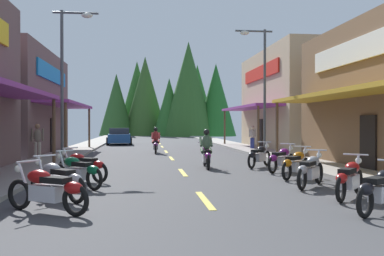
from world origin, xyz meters
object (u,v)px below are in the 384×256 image
motorcycle_parked_right_4 (282,159)px  parked_car_curbside (119,136)px  pedestrian_by_shop (252,136)px  motorcycle_parked_left_3 (82,166)px  rider_cruising_trailing (156,142)px  motorcycle_parked_right_3 (296,163)px  pedestrian_browsing (38,139)px  motorcycle_parked_left_1 (57,179)px  motorcycle_parked_right_2 (310,170)px  motorcycle_parked_left_2 (77,171)px  motorcycle_parked_right_0 (381,189)px  streetlamp_right (260,75)px  motorcycle_parked_left_0 (48,189)px  rider_cruising_lead (206,152)px  motorcycle_parked_right_1 (350,178)px  streetlamp_left (68,66)px  motorcycle_parked_right_5 (259,155)px

motorcycle_parked_right_4 → parked_car_curbside: size_ratio=0.37×
motorcycle_parked_right_4 → pedestrian_by_shop: size_ratio=0.98×
motorcycle_parked_left_3 → rider_cruising_trailing: size_ratio=0.81×
motorcycle_parked_left_3 → motorcycle_parked_right_4: bearing=-126.9°
motorcycle_parked_right_3 → pedestrian_browsing: (-10.02, 7.90, 0.55)m
motorcycle_parked_left_1 → motorcycle_parked_right_2: bearing=-123.3°
motorcycle_parked_right_2 → pedestrian_by_shop: 16.71m
motorcycle_parked_left_2 → parked_car_curbside: size_ratio=0.37×
pedestrian_browsing → motorcycle_parked_right_0: bearing=22.0°
streetlamp_right → motorcycle_parked_left_0: streetlamp_right is taller
parked_car_curbside → pedestrian_by_shop: bearing=-135.6°
motorcycle_parked_right_4 → pedestrian_browsing: bearing=103.3°
motorcycle_parked_left_1 → rider_cruising_trailing: size_ratio=0.74×
rider_cruising_lead → parked_car_curbside: bearing=15.7°
motorcycle_parked_left_0 → streetlamp_right: bearing=-87.9°
motorcycle_parked_right_2 → motorcycle_parked_left_3: same height
motorcycle_parked_right_1 → motorcycle_parked_left_2: size_ratio=1.04×
streetlamp_left → motorcycle_parked_right_5: streetlamp_left is taller
rider_cruising_lead → pedestrian_by_shop: size_ratio=1.30×
motorcycle_parked_left_2 → rider_cruising_trailing: 13.87m
motorcycle_parked_left_3 → rider_cruising_lead: bearing=-103.4°
streetlamp_left → motorcycle_parked_right_5: bearing=-18.2°
motorcycle_parked_left_0 → rider_cruising_trailing: 17.17m
motorcycle_parked_left_1 → motorcycle_parked_left_3: 3.26m
motorcycle_parked_right_0 → motorcycle_parked_right_4: same height
motorcycle_parked_left_2 → motorcycle_parked_right_4: bearing=-110.7°
parked_car_curbside → streetlamp_left: bearing=173.3°
motorcycle_parked_left_0 → pedestrian_browsing: size_ratio=1.04×
rider_cruising_trailing → parked_car_curbside: 11.43m
streetlamp_left → streetlamp_right: 9.90m
pedestrian_by_shop → motorcycle_parked_right_2: bearing=45.6°
motorcycle_parked_left_1 → motorcycle_parked_right_1: bearing=-139.0°
streetlamp_right → pedestrian_by_shop: bearing=79.4°
motorcycle_parked_right_1 → rider_cruising_lead: 7.65m
motorcycle_parked_right_4 → motorcycle_parked_left_2: bearing=159.1°
rider_cruising_lead → parked_car_curbside: (-4.52, 19.86, 0.03)m
motorcycle_parked_left_1 → motorcycle_parked_left_3: (0.12, 3.26, 0.00)m
motorcycle_parked_left_0 → pedestrian_by_shop: 21.39m
rider_cruising_lead → pedestrian_browsing: size_ratio=1.20×
rider_cruising_trailing → parked_car_curbside: size_ratio=0.49×
motorcycle_parked_left_0 → pedestrian_browsing: (-3.17, 12.60, 0.55)m
motorcycle_parked_right_1 → rider_cruising_trailing: 16.56m
motorcycle_parked_right_4 → motorcycle_parked_left_3: (-6.95, -1.86, 0.00)m
motorcycle_parked_right_1 → motorcycle_parked_left_0: 6.88m
motorcycle_parked_left_1 → parked_car_curbside: parked_car_curbside is taller
motorcycle_parked_left_0 → motorcycle_parked_left_3: same height
motorcycle_parked_left_1 → motorcycle_parked_left_3: same height
streetlamp_right → motorcycle_parked_left_2: 13.61m
streetlamp_right → motorcycle_parked_left_2: bearing=-127.9°
motorcycle_parked_right_5 → rider_cruising_lead: bearing=132.4°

